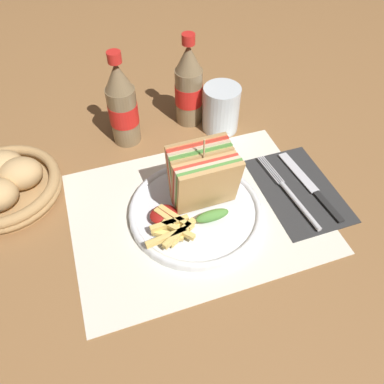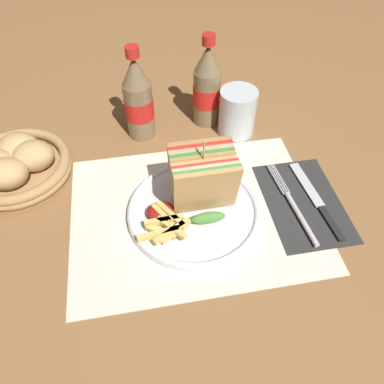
{
  "view_description": "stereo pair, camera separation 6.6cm",
  "coord_description": "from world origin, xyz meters",
  "views": [
    {
      "loc": [
        -0.15,
        -0.36,
        0.54
      ],
      "look_at": [
        -0.01,
        0.05,
        0.04
      ],
      "focal_mm": 35.0,
      "sensor_mm": 36.0,
      "label": 1
    },
    {
      "loc": [
        -0.08,
        -0.38,
        0.54
      ],
      "look_at": [
        -0.01,
        0.05,
        0.04
      ],
      "focal_mm": 35.0,
      "sensor_mm": 36.0,
      "label": 2
    }
  ],
  "objects": [
    {
      "name": "plate_main",
      "position": [
        -0.01,
        0.03,
        0.01
      ],
      "size": [
        0.24,
        0.24,
        0.02
      ],
      "color": "white",
      "rests_on": "ground_plane"
    },
    {
      "name": "ground_plane",
      "position": [
        0.0,
        0.0,
        0.0
      ],
      "size": [
        4.0,
        4.0,
        0.0
      ],
      "primitive_type": "plane",
      "color": "olive"
    },
    {
      "name": "coke_bottle_far",
      "position": [
        0.07,
        0.29,
        0.09
      ],
      "size": [
        0.06,
        0.06,
        0.2
      ],
      "color": "#7A6647",
      "rests_on": "ground_plane"
    },
    {
      "name": "fork",
      "position": [
        0.18,
        0.0,
        0.01
      ],
      "size": [
        0.03,
        0.2,
        0.01
      ],
      "rotation": [
        0.0,
        0.0,
        0.09
      ],
      "color": "silver",
      "rests_on": "napkin"
    },
    {
      "name": "bread_basket",
      "position": [
        -0.33,
        0.19,
        0.03
      ],
      "size": [
        0.21,
        0.21,
        0.07
      ],
      "color": "#AD8451",
      "rests_on": "ground_plane"
    },
    {
      "name": "napkin",
      "position": [
        0.2,
        0.02,
        0.0
      ],
      "size": [
        0.14,
        0.21,
        0.0
      ],
      "color": "#2D2D2D",
      "rests_on": "ground_plane"
    },
    {
      "name": "fries_pile",
      "position": [
        -0.06,
        -0.01,
        0.03
      ],
      "size": [
        0.09,
        0.09,
        0.02
      ],
      "color": "#E5C166",
      "rests_on": "plate_main"
    },
    {
      "name": "glass_near",
      "position": [
        0.12,
        0.24,
        0.05
      ],
      "size": [
        0.08,
        0.08,
        0.1
      ],
      "color": "silver",
      "rests_on": "ground_plane"
    },
    {
      "name": "placemat",
      "position": [
        -0.01,
        0.03,
        0.0
      ],
      "size": [
        0.44,
        0.34,
        0.0
      ],
      "color": "silver",
      "rests_on": "ground_plane"
    },
    {
      "name": "coke_bottle_near",
      "position": [
        -0.08,
        0.27,
        0.09
      ],
      "size": [
        0.06,
        0.06,
        0.2
      ],
      "color": "#7A6647",
      "rests_on": "ground_plane"
    },
    {
      "name": "club_sandwich",
      "position": [
        0.01,
        0.04,
        0.07
      ],
      "size": [
        0.11,
        0.1,
        0.14
      ],
      "color": "tan",
      "rests_on": "plate_main"
    },
    {
      "name": "ketchup_blob",
      "position": [
        -0.07,
        0.02,
        0.03
      ],
      "size": [
        0.05,
        0.04,
        0.02
      ],
      "color": "maroon",
      "rests_on": "plate_main"
    },
    {
      "name": "knife",
      "position": [
        0.22,
        0.02,
        0.01
      ],
      "size": [
        0.03,
        0.19,
        0.0
      ],
      "rotation": [
        0.0,
        0.0,
        0.09
      ],
      "color": "black",
      "rests_on": "napkin"
    }
  ]
}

